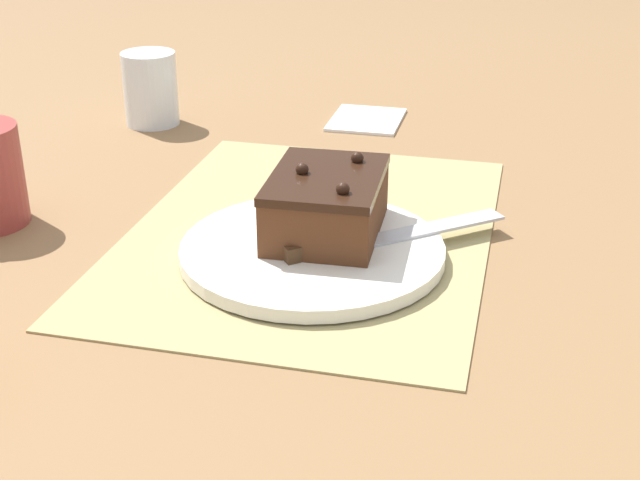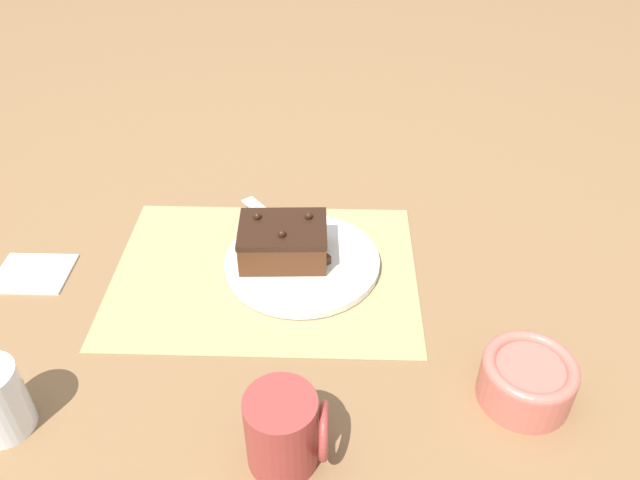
{
  "view_description": "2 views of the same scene",
  "coord_description": "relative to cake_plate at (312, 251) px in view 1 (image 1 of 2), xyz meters",
  "views": [
    {
      "loc": [
        0.75,
        0.19,
        0.36
      ],
      "look_at": [
        0.06,
        0.02,
        0.02
      ],
      "focal_mm": 50.0,
      "sensor_mm": 36.0,
      "label": 1
    },
    {
      "loc": [
        0.11,
        -0.72,
        0.63
      ],
      "look_at": [
        0.08,
        -0.0,
        0.07
      ],
      "focal_mm": 35.0,
      "sensor_mm": 36.0,
      "label": 2
    }
  ],
  "objects": [
    {
      "name": "ground_plane",
      "position": [
        -0.06,
        -0.02,
        -0.01
      ],
      "size": [
        3.0,
        3.0,
        0.0
      ],
      "primitive_type": "plane",
      "color": "olive"
    },
    {
      "name": "chocolate_cake",
      "position": [
        -0.03,
        0.01,
        0.03
      ],
      "size": [
        0.14,
        0.1,
        0.07
      ],
      "rotation": [
        0.0,
        0.0,
        0.04
      ],
      "color": "#512D19",
      "rests_on": "cake_plate"
    },
    {
      "name": "cake_plate",
      "position": [
        0.0,
        0.0,
        0.0
      ],
      "size": [
        0.24,
        0.24,
        0.01
      ],
      "color": "white",
      "rests_on": "placemat_woven"
    },
    {
      "name": "serving_knife",
      "position": [
        -0.01,
        0.04,
        0.01
      ],
      "size": [
        0.16,
        0.19,
        0.01
      ],
      "rotation": [
        0.0,
        0.0,
        0.69
      ],
      "color": "#472D19",
      "rests_on": "cake_plate"
    },
    {
      "name": "placemat_woven",
      "position": [
        -0.06,
        -0.02,
        -0.01
      ],
      "size": [
        0.46,
        0.34,
        0.0
      ],
      "primitive_type": "cube",
      "color": "tan",
      "rests_on": "ground_plane"
    },
    {
      "name": "folded_napkin",
      "position": [
        -0.41,
        -0.03,
        -0.01
      ],
      "size": [
        0.11,
        0.09,
        0.01
      ],
      "primitive_type": "cube",
      "color": "white",
      "rests_on": "ground_plane"
    },
    {
      "name": "drinking_glass",
      "position": [
        -0.33,
        -0.3,
        0.04
      ],
      "size": [
        0.07,
        0.07,
        0.09
      ],
      "color": "white",
      "rests_on": "ground_plane"
    }
  ]
}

